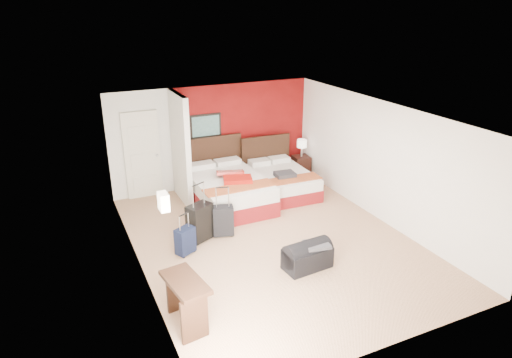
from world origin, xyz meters
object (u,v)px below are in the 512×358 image
red_suitcase_open (234,176)px  suitcase_navy (185,242)px  nightstand (301,167)px  suitcase_black (200,223)px  desk (186,302)px  bed_right (282,182)px  duffel_bag (307,257)px  bed_left (228,191)px  suitcase_charcoal (223,222)px  table_lamp (302,148)px

red_suitcase_open → suitcase_navy: bearing=-117.7°
nightstand → red_suitcase_open: bearing=-152.0°
red_suitcase_open → suitcase_black: red_suitcase_open is taller
suitcase_navy → suitcase_black: bearing=15.8°
red_suitcase_open → desk: red_suitcase_open is taller
bed_right → nightstand: (0.95, 0.75, 0.01)m
bed_right → desk: desk is taller
suitcase_black → duffel_bag: (1.37, -1.72, -0.15)m
bed_left → red_suitcase_open: (0.10, -0.10, 0.38)m
suitcase_charcoal → duffel_bag: suitcase_charcoal is taller
suitcase_black → suitcase_navy: suitcase_black is taller
bed_left → duffel_bag: 3.05m
bed_left → suitcase_charcoal: size_ratio=3.67×
nightstand → desk: size_ratio=0.65×
red_suitcase_open → duffel_bag: red_suitcase_open is taller
bed_right → suitcase_navy: bed_right is taller
duffel_bag → desk: 2.39m
table_lamp → desk: (-4.44, -4.42, -0.42)m
bed_left → red_suitcase_open: red_suitcase_open is taller
table_lamp → suitcase_navy: bearing=-147.0°
bed_right → table_lamp: table_lamp is taller
table_lamp → suitcase_black: 4.12m
suitcase_navy → nightstand: bearing=5.9°
nightstand → table_lamp: 0.51m
bed_left → table_lamp: (2.38, 0.83, 0.46)m
bed_right → duffel_bag: size_ratio=2.17×
bed_left → suitcase_charcoal: bed_left is taller
table_lamp → suitcase_charcoal: table_lamp is taller
bed_left → suitcase_navy: 2.28m
bed_left → duffel_bag: bed_left is taller
red_suitcase_open → bed_right: bearing=25.6°
suitcase_charcoal → table_lamp: bearing=50.8°
suitcase_black → table_lamp: bearing=5.7°
table_lamp → duffel_bag: bearing=-118.7°
suitcase_black → suitcase_navy: 0.57m
bed_right → table_lamp: 1.32m
nightstand → desk: desk is taller
bed_left → red_suitcase_open: 0.40m
bed_left → bed_right: 1.43m
red_suitcase_open → nightstand: (2.28, 0.93, -0.42)m
table_lamp → red_suitcase_open: bearing=-157.7°
red_suitcase_open → table_lamp: 2.47m
table_lamp → desk: bearing=-135.1°
bed_right → red_suitcase_open: size_ratio=2.11×
suitcase_black → desk: desk is taller
table_lamp → suitcase_charcoal: (-3.02, -2.16, -0.49)m
suitcase_black → suitcase_navy: size_ratio=1.46×
suitcase_navy → table_lamp: bearing=5.9°
suitcase_charcoal → bed_right: bearing=49.6°
bed_right → suitcase_charcoal: bearing=-143.6°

